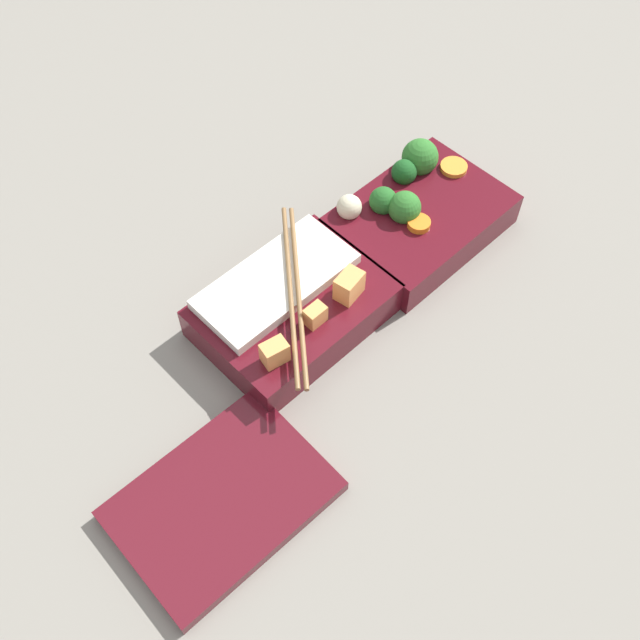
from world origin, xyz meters
name	(u,v)px	position (x,y,z in m)	size (l,w,h in m)	color
ground_plane	(353,275)	(0.00, 0.00, 0.00)	(3.00, 3.00, 0.00)	gray
bento_tray_vegetable	(417,214)	(-0.10, 0.00, 0.03)	(0.19, 0.14, 0.07)	#510F19
bento_tray_rice	(294,308)	(0.09, 0.00, 0.03)	(0.19, 0.18, 0.07)	#510F19
bento_lid	(222,500)	(0.27, 0.10, 0.01)	(0.19, 0.13, 0.01)	#510F19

